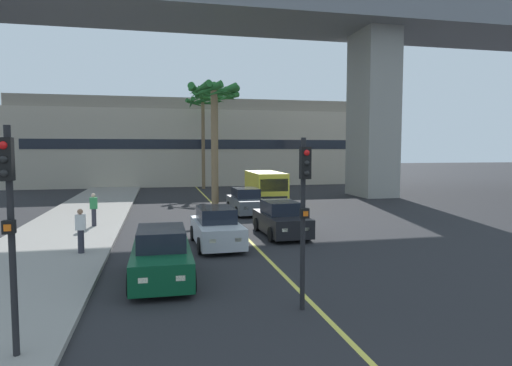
{
  "coord_description": "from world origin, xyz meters",
  "views": [
    {
      "loc": [
        -3.76,
        -3.0,
        3.92
      ],
      "look_at": [
        0.0,
        14.0,
        2.59
      ],
      "focal_mm": 30.95,
      "sensor_mm": 36.0,
      "label": 1
    }
  ],
  "objects_px": {
    "car_queue_fourth": "(281,220)",
    "traffic_light_left_sidewalk_corner": "(9,209)",
    "delivery_van": "(265,188)",
    "palm_tree_mid_median": "(214,105)",
    "palm_tree_far_median": "(216,112)",
    "pedestrian_far_along": "(81,230)",
    "pedestrian_mid_block": "(94,209)",
    "traffic_light_median_near": "(304,200)",
    "car_queue_second": "(216,228)",
    "car_queue_third": "(161,256)",
    "palm_tree_near_median": "(203,114)",
    "car_queue_front": "(246,202)"
  },
  "relations": [
    {
      "from": "car_queue_front",
      "to": "delivery_van",
      "type": "distance_m",
      "value": 3.82
    },
    {
      "from": "delivery_van",
      "to": "traffic_light_left_sidewalk_corner",
      "type": "distance_m",
      "value": 23.05
    },
    {
      "from": "traffic_light_left_sidewalk_corner",
      "to": "palm_tree_mid_median",
      "type": "relative_size",
      "value": 0.53
    },
    {
      "from": "palm_tree_far_median",
      "to": "pedestrian_mid_block",
      "type": "xyz_separation_m",
      "value": [
        -7.2,
        -9.07,
        -5.61
      ]
    },
    {
      "from": "car_queue_front",
      "to": "car_queue_third",
      "type": "relative_size",
      "value": 1.01
    },
    {
      "from": "car_queue_third",
      "to": "traffic_light_left_sidewalk_corner",
      "type": "bearing_deg",
      "value": -119.04
    },
    {
      "from": "car_queue_fourth",
      "to": "traffic_light_left_sidewalk_corner",
      "type": "xyz_separation_m",
      "value": [
        -8.01,
        -10.65,
        2.14
      ]
    },
    {
      "from": "delivery_van",
      "to": "pedestrian_mid_block",
      "type": "bearing_deg",
      "value": -147.15
    },
    {
      "from": "palm_tree_far_median",
      "to": "car_queue_front",
      "type": "bearing_deg",
      "value": -78.85
    },
    {
      "from": "palm_tree_far_median",
      "to": "pedestrian_far_along",
      "type": "xyz_separation_m",
      "value": [
        -6.86,
        -14.94,
        -5.61
      ]
    },
    {
      "from": "car_queue_third",
      "to": "palm_tree_far_median",
      "type": "bearing_deg",
      "value": 77.76
    },
    {
      "from": "palm_tree_near_median",
      "to": "pedestrian_mid_block",
      "type": "relative_size",
      "value": 5.58
    },
    {
      "from": "palm_tree_far_median",
      "to": "traffic_light_median_near",
      "type": "bearing_deg",
      "value": -91.75
    },
    {
      "from": "car_queue_second",
      "to": "traffic_light_median_near",
      "type": "bearing_deg",
      "value": -81.65
    },
    {
      "from": "traffic_light_median_near",
      "to": "palm_tree_mid_median",
      "type": "relative_size",
      "value": 0.53
    },
    {
      "from": "delivery_van",
      "to": "palm_tree_far_median",
      "type": "distance_m",
      "value": 6.61
    },
    {
      "from": "delivery_van",
      "to": "traffic_light_median_near",
      "type": "height_order",
      "value": "traffic_light_median_near"
    },
    {
      "from": "delivery_van",
      "to": "palm_tree_mid_median",
      "type": "height_order",
      "value": "palm_tree_mid_median"
    },
    {
      "from": "traffic_light_left_sidewalk_corner",
      "to": "pedestrian_far_along",
      "type": "height_order",
      "value": "traffic_light_left_sidewalk_corner"
    },
    {
      "from": "car_queue_front",
      "to": "palm_tree_near_median",
      "type": "bearing_deg",
      "value": 92.61
    },
    {
      "from": "palm_tree_far_median",
      "to": "pedestrian_mid_block",
      "type": "distance_m",
      "value": 12.87
    },
    {
      "from": "car_queue_second",
      "to": "delivery_van",
      "type": "distance_m",
      "value": 12.69
    },
    {
      "from": "traffic_light_median_near",
      "to": "palm_tree_mid_median",
      "type": "height_order",
      "value": "palm_tree_mid_median"
    },
    {
      "from": "palm_tree_far_median",
      "to": "pedestrian_far_along",
      "type": "distance_m",
      "value": 17.37
    },
    {
      "from": "pedestrian_mid_block",
      "to": "car_queue_third",
      "type": "bearing_deg",
      "value": -71.27
    },
    {
      "from": "car_queue_second",
      "to": "car_queue_fourth",
      "type": "xyz_separation_m",
      "value": [
        3.15,
        1.52,
        0.0
      ]
    },
    {
      "from": "pedestrian_mid_block",
      "to": "pedestrian_far_along",
      "type": "height_order",
      "value": "same"
    },
    {
      "from": "pedestrian_mid_block",
      "to": "pedestrian_far_along",
      "type": "bearing_deg",
      "value": -86.63
    },
    {
      "from": "traffic_light_left_sidewalk_corner",
      "to": "palm_tree_near_median",
      "type": "xyz_separation_m",
      "value": [
        6.96,
        35.27,
        4.54
      ]
    },
    {
      "from": "car_queue_second",
      "to": "traffic_light_median_near",
      "type": "distance_m",
      "value": 8.01
    },
    {
      "from": "car_queue_third",
      "to": "palm_tree_near_median",
      "type": "distance_m",
      "value": 31.53
    },
    {
      "from": "car_queue_fourth",
      "to": "pedestrian_mid_block",
      "type": "height_order",
      "value": "pedestrian_mid_block"
    },
    {
      "from": "car_queue_fourth",
      "to": "traffic_light_left_sidewalk_corner",
      "type": "distance_m",
      "value": 13.5
    },
    {
      "from": "traffic_light_median_near",
      "to": "car_queue_second",
      "type": "bearing_deg",
      "value": 98.35
    },
    {
      "from": "car_queue_second",
      "to": "pedestrian_far_along",
      "type": "height_order",
      "value": "pedestrian_far_along"
    },
    {
      "from": "car_queue_front",
      "to": "car_queue_second",
      "type": "relative_size",
      "value": 1.0
    },
    {
      "from": "car_queue_front",
      "to": "palm_tree_mid_median",
      "type": "xyz_separation_m",
      "value": [
        -1.82,
        0.55,
        5.83
      ]
    },
    {
      "from": "car_queue_second",
      "to": "traffic_light_median_near",
      "type": "relative_size",
      "value": 0.99
    },
    {
      "from": "palm_tree_near_median",
      "to": "pedestrian_far_along",
      "type": "relative_size",
      "value": 5.58
    },
    {
      "from": "car_queue_front",
      "to": "pedestrian_mid_block",
      "type": "bearing_deg",
      "value": -157.49
    },
    {
      "from": "car_queue_second",
      "to": "pedestrian_far_along",
      "type": "relative_size",
      "value": 2.56
    },
    {
      "from": "palm_tree_far_median",
      "to": "car_queue_fourth",
      "type": "bearing_deg",
      "value": -83.85
    },
    {
      "from": "palm_tree_near_median",
      "to": "pedestrian_mid_block",
      "type": "height_order",
      "value": "palm_tree_near_median"
    },
    {
      "from": "car_queue_fourth",
      "to": "car_queue_third",
      "type": "bearing_deg",
      "value": -132.33
    },
    {
      "from": "traffic_light_median_near",
      "to": "delivery_van",
      "type": "bearing_deg",
      "value": 78.99
    },
    {
      "from": "traffic_light_left_sidewalk_corner",
      "to": "palm_tree_far_median",
      "type": "distance_m",
      "value": 24.46
    },
    {
      "from": "car_queue_fourth",
      "to": "traffic_light_left_sidewalk_corner",
      "type": "bearing_deg",
      "value": -126.94
    },
    {
      "from": "car_queue_third",
      "to": "pedestrian_mid_block",
      "type": "xyz_separation_m",
      "value": [
        -3.19,
        9.41,
        0.28
      ]
    },
    {
      "from": "traffic_light_left_sidewalk_corner",
      "to": "pedestrian_far_along",
      "type": "bearing_deg",
      "value": 91.39
    },
    {
      "from": "car_queue_second",
      "to": "traffic_light_left_sidewalk_corner",
      "type": "relative_size",
      "value": 0.99
    }
  ]
}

